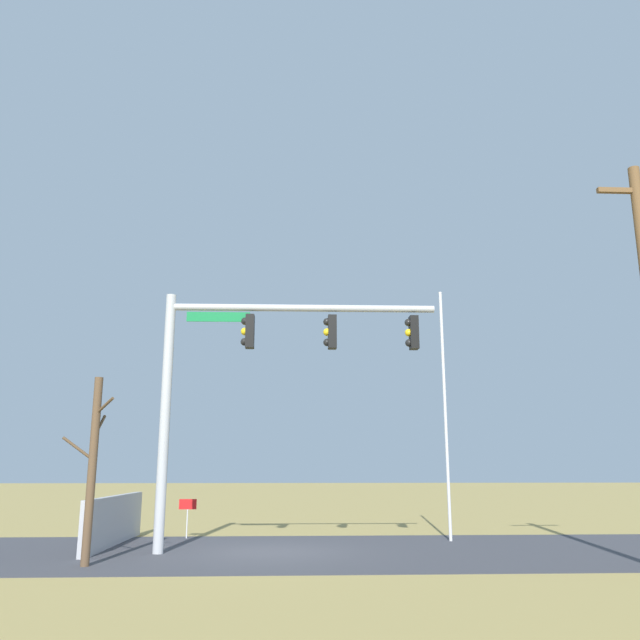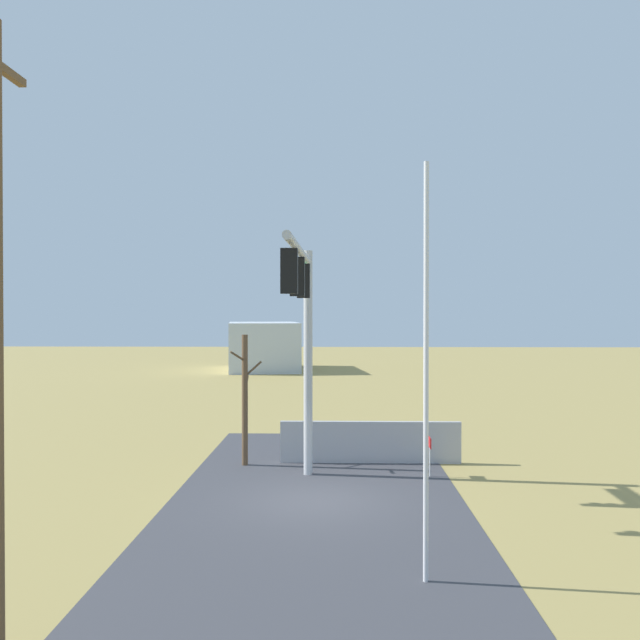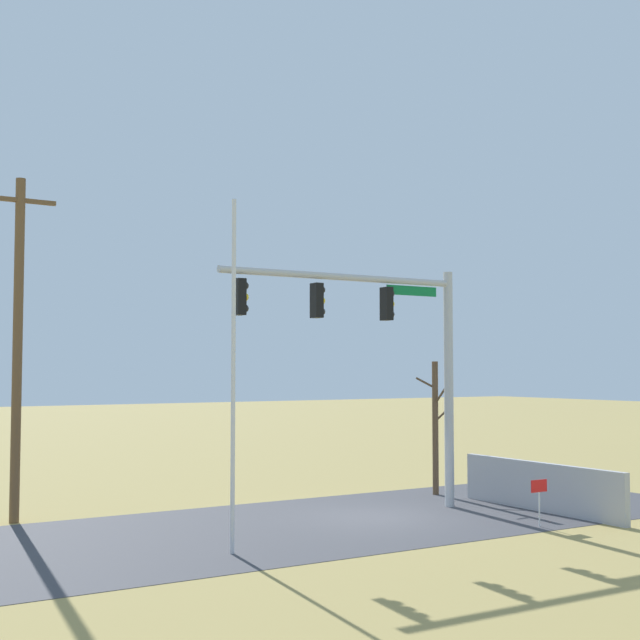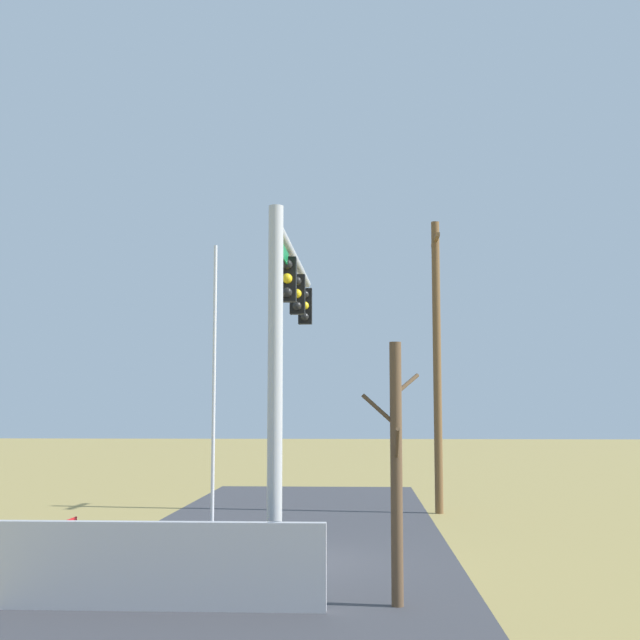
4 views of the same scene
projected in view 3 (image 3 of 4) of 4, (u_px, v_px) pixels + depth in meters
The scene contains 9 objects.
ground_plane at pixel (377, 517), 23.98m from camera, with size 160.00×160.00×0.00m, color #9E894C.
road_surface at pixel (248, 531), 21.89m from camera, with size 28.00×8.00×0.01m, color #3D3D42.
sidewalk_corner at pixel (475, 504), 26.32m from camera, with size 6.00×6.00×0.01m, color #B7B5AD.
retaining_fence at pixel (541, 487), 24.98m from camera, with size 0.20×6.10×1.41m, color #A8A8AD.
signal_mast at pixel (387, 336), 24.93m from camera, with size 7.71×0.42×7.04m.
flagpole at pixel (233, 375), 19.40m from camera, with size 0.10×0.10×7.96m, color silver.
utility_pole at pixel (18, 342), 23.38m from camera, with size 1.90×0.26×9.31m.
bare_tree at pixel (435, 426), 28.41m from camera, with size 1.27×1.02×4.36m.
open_sign at pixel (539, 492), 22.53m from camera, with size 0.56×0.04×1.22m.
Camera 3 is at (-14.04, -19.84, 4.09)m, focal length 48.59 mm.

